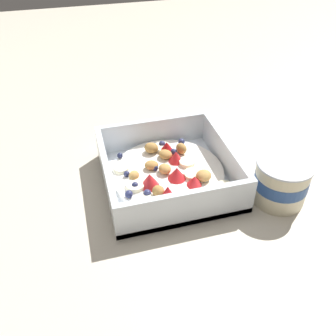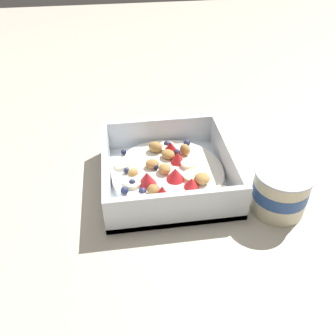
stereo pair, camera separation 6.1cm
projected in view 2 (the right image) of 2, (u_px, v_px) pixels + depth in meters
The scene contains 4 objects.
ground_plane at pixel (166, 188), 0.62m from camera, with size 2.40×2.40×0.00m, color beige.
fruit_bowl at pixel (168, 173), 0.62m from camera, with size 0.22×0.22×0.07m.
spoon at pixel (164, 135), 0.74m from camera, with size 0.10×0.16×0.01m.
yogurt_cup at pixel (280, 190), 0.56m from camera, with size 0.09×0.09×0.08m.
Camera 2 is at (0.46, -0.06, 0.41)m, focal length 38.69 mm.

